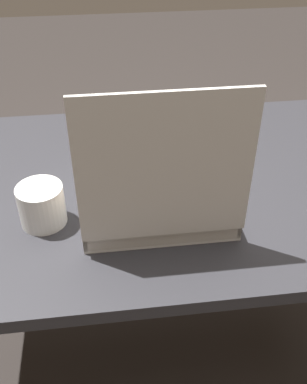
{
  "coord_description": "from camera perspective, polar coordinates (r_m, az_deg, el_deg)",
  "views": [
    {
      "loc": [
        0.09,
        0.85,
        1.32
      ],
      "look_at": [
        -0.01,
        0.07,
        0.73
      ],
      "focal_mm": 42.0,
      "sensor_mm": 36.0,
      "label": 1
    }
  ],
  "objects": [
    {
      "name": "ground_plane",
      "position": [
        1.57,
        -0.71,
        -20.02
      ],
      "size": [
        8.0,
        8.0,
        0.0
      ],
      "primitive_type": "plane",
      "color": "#2D2826"
    },
    {
      "name": "donut_box",
      "position": [
        0.92,
        0.33,
        0.67
      ],
      "size": [
        0.31,
        0.32,
        0.33
      ],
      "color": "white",
      "rests_on": "dining_table"
    },
    {
      "name": "coffee_mug",
      "position": [
        0.94,
        -14.03,
        -1.53
      ],
      "size": [
        0.09,
        0.09,
        0.09
      ],
      "color": "white",
      "rests_on": "dining_table"
    },
    {
      "name": "dining_table",
      "position": [
        1.11,
        -0.94,
        -2.62
      ],
      "size": [
        1.27,
        0.74,
        0.71
      ],
      "color": "#2D2D33",
      "rests_on": "ground_plane"
    }
  ]
}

